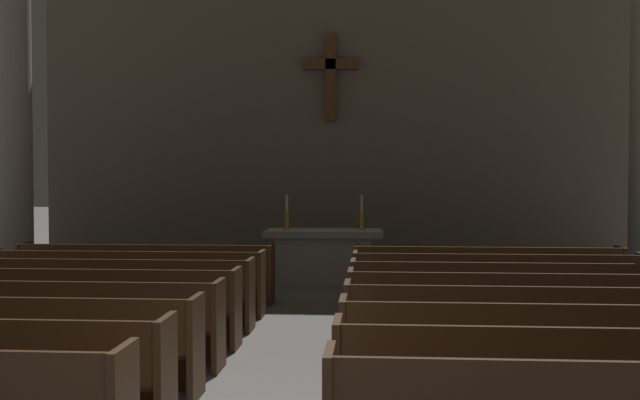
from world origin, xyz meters
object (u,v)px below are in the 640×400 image
at_px(pew_right_row_4, 545,330).
at_px(altar, 324,255).
at_px(pew_left_row_5, 70,306).
at_px(pew_left_row_4, 33,323).
at_px(pew_left_row_8, 146,273).
at_px(column_left_second, 12,107).
at_px(pew_right_row_7, 498,286).
at_px(candlestick_right, 362,219).
at_px(pew_right_row_3, 569,354).
at_px(candlestick_left, 287,218).
at_px(pew_left_row_7, 125,282).
at_px(pew_right_row_5, 525,312).
at_px(pew_right_row_2, 603,385).
at_px(pew_right_row_8, 487,277).
at_px(pew_left_row_6, 100,293).
at_px(pew_right_row_6, 510,298).

distance_m(pew_right_row_4, altar, 6.95).
bearing_deg(pew_left_row_5, pew_right_row_4, -10.72).
relative_size(pew_left_row_4, pew_right_row_4, 1.00).
relative_size(pew_left_row_8, column_left_second, 0.60).
bearing_deg(pew_right_row_7, candlestick_right, 120.29).
bearing_deg(column_left_second, pew_left_row_8, -30.42).
distance_m(pew_left_row_5, pew_right_row_3, 5.72).
bearing_deg(candlestick_left, pew_left_row_7, -120.29).
height_order(pew_left_row_8, pew_right_row_7, same).
height_order(pew_left_row_5, pew_right_row_4, same).
bearing_deg(altar, pew_left_row_8, -138.49).
xyz_separation_m(pew_left_row_4, pew_right_row_7, (5.35, 3.04, 0.00)).
relative_size(altar, candlestick_right, 3.40).
bearing_deg(pew_right_row_5, pew_right_row_2, -90.00).
bearing_deg(pew_left_row_8, pew_left_row_5, -90.00).
bearing_deg(pew_left_row_7, pew_left_row_4, -90.00).
height_order(pew_right_row_3, pew_right_row_8, same).
distance_m(column_left_second, candlestick_left, 5.44).
height_order(pew_left_row_5, pew_right_row_5, same).
relative_size(pew_left_row_8, pew_right_row_7, 1.00).
relative_size(candlestick_left, candlestick_right, 1.00).
relative_size(pew_left_row_7, pew_right_row_3, 1.00).
bearing_deg(pew_left_row_4, candlestick_right, 62.26).
xyz_separation_m(pew_left_row_6, pew_right_row_4, (5.35, -2.02, 0.00)).
relative_size(pew_right_row_2, candlestick_right, 6.28).
height_order(pew_left_row_7, pew_right_row_4, same).
relative_size(pew_right_row_2, altar, 1.85).
distance_m(altar, candlestick_right, 0.98).
relative_size(pew_right_row_5, candlestick_right, 6.28).
bearing_deg(altar, column_left_second, -174.06).
xyz_separation_m(pew_left_row_5, pew_left_row_6, (0.00, 1.01, 0.00)).
xyz_separation_m(pew_left_row_6, column_left_second, (-3.02, 3.80, 2.80)).
xyz_separation_m(pew_left_row_4, column_left_second, (-3.02, 5.82, 2.80)).
height_order(pew_right_row_4, column_left_second, column_left_second).
distance_m(pew_left_row_5, pew_right_row_8, 6.15).
distance_m(pew_left_row_8, pew_right_row_3, 7.36).
xyz_separation_m(pew_left_row_6, pew_left_row_8, (0.00, 2.02, 0.00)).
xyz_separation_m(pew_right_row_5, candlestick_right, (-1.97, 5.40, 0.74)).
bearing_deg(pew_right_row_6, pew_right_row_3, -90.00).
relative_size(pew_right_row_6, candlestick_right, 6.28).
height_order(pew_left_row_4, pew_right_row_2, same).
distance_m(pew_left_row_7, pew_left_row_8, 1.01).
relative_size(pew_left_row_8, altar, 1.85).
bearing_deg(pew_right_row_7, altar, 128.36).
xyz_separation_m(candlestick_left, candlestick_right, (1.40, 0.00, 0.00)).
height_order(pew_right_row_2, pew_right_row_3, same).
bearing_deg(pew_right_row_6, pew_right_row_2, -90.00).
bearing_deg(pew_left_row_8, pew_right_row_3, -43.42).
height_order(pew_left_row_6, pew_right_row_8, same).
height_order(pew_left_row_4, pew_right_row_3, same).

